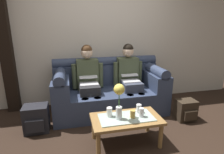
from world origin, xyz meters
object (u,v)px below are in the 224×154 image
cup_far_center (139,108)px  cup_near_right (109,112)px  backpack_right (186,110)px  cup_far_left (133,114)px  coffee_table (126,121)px  backpack_left (36,119)px  person_left (88,77)px  flower_vase (119,96)px  person_right (129,75)px  couch (109,91)px  cup_near_left (141,112)px

cup_far_center → cup_near_right: bearing=-177.3°
cup_near_right → backpack_right: (1.38, 0.31, -0.28)m
backpack_right → cup_far_left: bearing=-159.5°
coffee_table → backpack_left: bearing=154.5°
person_left → flower_vase: 1.11m
person_right → cup_far_center: size_ratio=10.36×
coffee_table → flower_vase: (-0.11, -0.03, 0.37)m
cup_near_right → backpack_right: 1.45m
person_left → cup_near_right: person_left is taller
flower_vase → backpack_left: flower_vase is taller
coffee_table → cup_far_center: size_ratio=7.76×
cup_far_center → cup_far_left: size_ratio=1.20×
cup_near_right → cup_far_center: bearing=2.7°
couch → cup_near_right: bearing=-102.2°
person_left → person_right: same height
cup_near_right → backpack_right: cup_near_right is taller
person_left → backpack_right: bearing=-23.3°
person_left → backpack_right: size_ratio=3.53×
person_left → cup_near_left: size_ratio=10.23×
flower_vase → cup_far_center: (0.31, 0.11, -0.25)m
backpack_right → backpack_left: backpack_left is taller
couch → cup_near_left: couch is taller
cup_near_left → couch: bearing=100.3°
cup_near_right → person_left: bearing=99.6°
cup_far_left → backpack_left: 1.45m
couch → cup_far_left: bearing=-85.9°
coffee_table → cup_near_right: 0.25m
cup_far_left → coffee_table: bearing=158.7°
backpack_left → cup_near_right: bearing=-27.0°
person_left → cup_far_left: bearing=-67.1°
coffee_table → cup_near_left: cup_near_left is taller
cup_far_center → cup_far_left: cup_far_center is taller
cup_near_left → cup_far_center: cup_near_left is taller
cup_near_right → cup_far_left: 0.31m
person_right → cup_far_left: size_ratio=12.42×
couch → backpack_right: size_ratio=5.70×
person_right → coffee_table: size_ratio=1.34×
cup_far_center → backpack_right: (0.97, 0.29, -0.28)m
cup_far_left → backpack_right: size_ratio=0.28×
backpack_right → coffee_table: bearing=-162.1°
couch → cup_far_center: size_ratio=16.74×
coffee_table → cup_far_left: bearing=-21.3°
person_left → person_right: (0.76, 0.00, -0.00)m
flower_vase → cup_near_right: 0.28m
couch → cup_near_right: size_ratio=15.75×
cup_near_left → cup_far_left: cup_near_left is taller
person_right → cup_far_center: person_right is taller
flower_vase → backpack_right: size_ratio=1.36×
coffee_table → flower_vase: 0.39m
couch → person_right: person_right is taller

